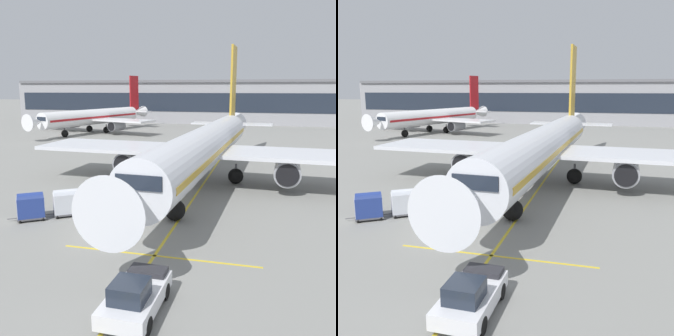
{
  "view_description": "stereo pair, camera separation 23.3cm",
  "coord_description": "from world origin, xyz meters",
  "views": [
    {
      "loc": [
        9.87,
        -21.94,
        9.6
      ],
      "look_at": [
        2.27,
        7.53,
        3.26
      ],
      "focal_mm": 40.55,
      "sensor_mm": 36.0,
      "label": 1
    },
    {
      "loc": [
        10.1,
        -21.88,
        9.6
      ],
      "look_at": [
        2.27,
        7.53,
        3.26
      ],
      "focal_mm": 40.55,
      "sensor_mm": 36.0,
      "label": 2
    }
  ],
  "objects": [
    {
      "name": "apron_guidance_line_stop_bar",
      "position": [
        4.13,
        -2.02,
        0.0
      ],
      "size": [
        12.0,
        0.2,
        0.01
      ],
      "color": "yellow",
      "rests_on": "ground"
    },
    {
      "name": "pushback_tug",
      "position": [
        4.77,
        -7.8,
        0.83
      ],
      "size": [
        2.17,
        4.43,
        1.83
      ],
      "color": "silver",
      "rests_on": "ground"
    },
    {
      "name": "baggage_cart_third",
      "position": [
        -6.9,
        1.84,
        1.0
      ],
      "size": [
        2.69,
        2.45,
        1.91
      ],
      "color": "#515156",
      "rests_on": "ground"
    },
    {
      "name": "ground_crew_marshaller",
      "position": [
        -3.87,
        7.25,
        1.0
      ],
      "size": [
        0.48,
        0.42,
        1.74
      ],
      "color": "#514C42",
      "rests_on": "ground"
    },
    {
      "name": "ground_crew_by_loader",
      "position": [
        0.61,
        4.53,
        1.0
      ],
      "size": [
        0.53,
        0.37,
        1.74
      ],
      "color": "#333847",
      "rests_on": "ground"
    },
    {
      "name": "distant_airplane",
      "position": [
        -27.14,
        56.36,
        3.48
      ],
      "size": [
        29.15,
        36.82,
        12.89
      ],
      "color": "white",
      "rests_on": "ground"
    },
    {
      "name": "ground_crew_by_carts",
      "position": [
        0.61,
        7.69,
        1.0
      ],
      "size": [
        0.36,
        0.54,
        1.74
      ],
      "color": "black",
      "rests_on": "ground"
    },
    {
      "name": "belt_loader",
      "position": [
        -0.2,
        7.81,
        0.88
      ],
      "size": [
        5.03,
        4.01,
        3.14
      ],
      "color": "gold",
      "rests_on": "ground"
    },
    {
      "name": "parked_airplane",
      "position": [
        4.17,
        15.93,
        3.94
      ],
      "size": [
        36.14,
        46.3,
        15.64
      ],
      "color": "silver",
      "rests_on": "ground"
    },
    {
      "name": "safety_cone_wingtip",
      "position": [
        -4.43,
        15.74,
        0.32
      ],
      "size": [
        0.58,
        0.58,
        0.66
      ],
      "color": "black",
      "rests_on": "ground"
    },
    {
      "name": "terminal_building",
      "position": [
        -6.16,
        93.04,
        6.0
      ],
      "size": [
        117.67,
        21.0,
        12.11
      ],
      "color": "#939399",
      "rests_on": "ground"
    },
    {
      "name": "safety_cone_nose_mark",
      "position": [
        -3.3,
        16.18,
        0.34
      ],
      "size": [
        0.61,
        0.61,
        0.69
      ],
      "color": "black",
      "rests_on": "ground"
    },
    {
      "name": "ground_plane",
      "position": [
        0.0,
        0.0,
        0.0
      ],
      "size": [
        600.0,
        600.0,
        0.0
      ],
      "primitive_type": "plane",
      "color": "gray"
    },
    {
      "name": "baggage_cart_second",
      "position": [
        -4.79,
        3.4,
        1.0
      ],
      "size": [
        2.69,
        2.45,
        1.91
      ],
      "color": "#515156",
      "rests_on": "ground"
    },
    {
      "name": "apron_guidance_line_lead_in",
      "position": [
        3.91,
        15.1,
        0.0
      ],
      "size": [
        0.2,
        110.0,
        0.01
      ],
      "color": "yellow",
      "rests_on": "ground"
    },
    {
      "name": "safety_cone_engine_keepout",
      "position": [
        -2.43,
        10.86,
        0.31
      ],
      "size": [
        0.56,
        0.56,
        0.64
      ],
      "color": "black",
      "rests_on": "ground"
    },
    {
      "name": "baggage_cart_lead",
      "position": [
        -2.9,
        4.57,
        1.0
      ],
      "size": [
        2.69,
        2.45,
        1.91
      ],
      "color": "#515156",
      "rests_on": "ground"
    }
  ]
}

